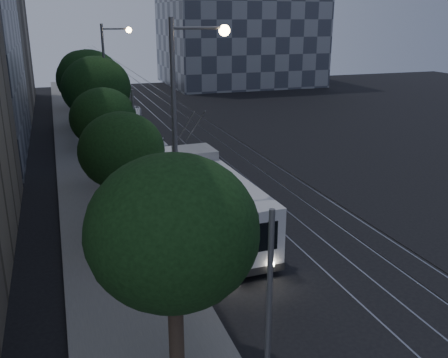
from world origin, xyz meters
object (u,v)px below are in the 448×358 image
pickup_silver (170,162)px  streetlamp_far (110,75)px  trolleybus (210,198)px  car_white_b (128,136)px  car_white_d (129,114)px  streetlamp_near (184,122)px  car_white_c (132,117)px  car_white_a (152,141)px

pickup_silver → streetlamp_far: streetlamp_far is taller
trolleybus → car_white_b: (-1.40, 18.15, -0.79)m
car_white_d → streetlamp_near: streetlamp_near is taller
trolleybus → car_white_c: 26.07m
car_white_d → streetlamp_far: size_ratio=0.48×
car_white_b → car_white_d: (1.60, 9.85, -0.01)m
car_white_b → car_white_d: size_ratio=1.19×
trolleybus → streetlamp_far: 18.30m
trolleybus → streetlamp_near: streetlamp_near is taller
pickup_silver → car_white_d: 18.23m
trolleybus → pickup_silver: (0.20, 9.77, -0.87)m
car_white_c → streetlamp_far: size_ratio=0.48×
streetlamp_far → trolleybus: bearing=-82.0°
trolleybus → car_white_c: trolleybus is taller
car_white_a → streetlamp_far: (-2.69, 1.41, 5.07)m
trolleybus → car_white_b: 18.22m
pickup_silver → streetlamp_near: size_ratio=0.51×
streetlamp_near → car_white_a: bearing=83.7°
car_white_c → streetlamp_near: streetlamp_near is taller
streetlamp_near → streetlamp_far: (-0.61, 20.44, -0.27)m
pickup_silver → car_white_d: (0.00, 18.23, 0.06)m
trolleybus → streetlamp_far: size_ratio=1.21×
pickup_silver → streetlamp_near: streetlamp_near is taller
pickup_silver → car_white_d: bearing=89.2°
streetlamp_far → car_white_a: bearing=-27.6°
pickup_silver → car_white_b: bearing=100.0°
trolleybus → car_white_c: size_ratio=2.52×
trolleybus → pickup_silver: trolleybus is taller
trolleybus → streetlamp_near: size_ratio=1.15×
car_white_d → trolleybus: bearing=-70.0°
car_white_d → streetlamp_far: 11.82m
car_white_a → streetlamp_near: 19.88m
car_white_c → car_white_d: car_white_d is taller
trolleybus → pickup_silver: bearing=86.8°
car_white_b → car_white_c: (1.60, 7.90, -0.03)m
car_white_c → car_white_d: size_ratio=1.00×
pickup_silver → car_white_a: pickup_silver is taller
car_white_a → car_white_d: bearing=82.2°
pickup_silver → car_white_b: car_white_b is taller
trolleybus → car_white_d: trolleybus is taller
streetlamp_far → pickup_silver: bearing=-71.1°
pickup_silver → trolleybus: bearing=-92.0°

